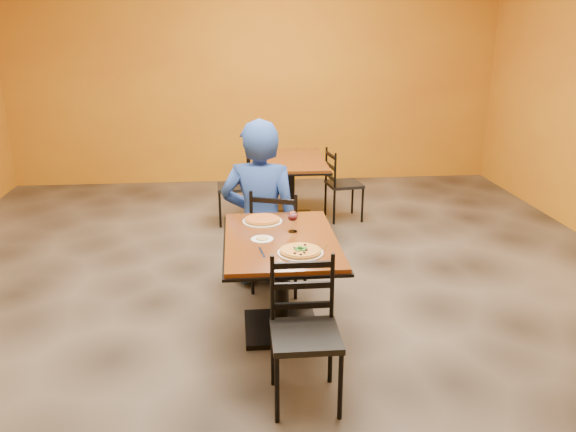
{
  "coord_description": "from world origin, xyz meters",
  "views": [
    {
      "loc": [
        -0.31,
        -4.33,
        2.2
      ],
      "look_at": [
        0.07,
        -0.3,
        0.85
      ],
      "focal_mm": 35.45,
      "sensor_mm": 36.0,
      "label": 1
    }
  ],
  "objects": [
    {
      "name": "plate_far",
      "position": [
        -0.11,
        -0.13,
        0.76
      ],
      "size": [
        0.31,
        0.31,
        0.01
      ],
      "primitive_type": "cylinder",
      "color": "white",
      "rests_on": "table_main"
    },
    {
      "name": "floor",
      "position": [
        0.0,
        0.0,
        0.0
      ],
      "size": [
        7.0,
        8.0,
        0.01
      ],
      "primitive_type": "cube",
      "color": "black",
      "rests_on": "ground"
    },
    {
      "name": "wine_glass",
      "position": [
        0.1,
        -0.37,
        0.84
      ],
      "size": [
        0.08,
        0.08,
        0.18
      ],
      "primitive_type": null,
      "color": "white",
      "rests_on": "table_main"
    },
    {
      "name": "pizza_far",
      "position": [
        -0.11,
        -0.13,
        0.77
      ],
      "size": [
        0.28,
        0.28,
        0.02
      ],
      "primitive_type": "cylinder",
      "color": "orange",
      "rests_on": "plate_far"
    },
    {
      "name": "table_main",
      "position": [
        0.0,
        -0.5,
        0.56
      ],
      "size": [
        0.83,
        1.23,
        0.75
      ],
      "color": "#693010",
      "rests_on": "floor"
    },
    {
      "name": "side_plate",
      "position": [
        -0.14,
        -0.53,
        0.76
      ],
      "size": [
        0.16,
        0.16,
        0.01
      ],
      "primitive_type": "cylinder",
      "color": "white",
      "rests_on": "table_main"
    },
    {
      "name": "chair_main_near",
      "position": [
        0.08,
        -1.38,
        0.45
      ],
      "size": [
        0.41,
        0.41,
        0.9
      ],
      "primitive_type": null,
      "rotation": [
        0.0,
        0.0,
        -0.01
      ],
      "color": "black",
      "rests_on": "floor"
    },
    {
      "name": "pizza_main",
      "position": [
        0.11,
        -0.81,
        0.77
      ],
      "size": [
        0.28,
        0.28,
        0.02
      ],
      "primitive_type": "cylinder",
      "color": "#98320B",
      "rests_on": "plate_main"
    },
    {
      "name": "wall_back",
      "position": [
        0.0,
        4.0,
        1.5
      ],
      "size": [
        7.0,
        0.01,
        3.0
      ],
      "primitive_type": "cube",
      "color": "#C18115",
      "rests_on": "ground"
    },
    {
      "name": "plate_main",
      "position": [
        0.11,
        -0.81,
        0.76
      ],
      "size": [
        0.31,
        0.31,
        0.01
      ],
      "primitive_type": "cylinder",
      "color": "white",
      "rests_on": "table_main"
    },
    {
      "name": "diner",
      "position": [
        -0.11,
        0.43,
        0.74
      ],
      "size": [
        0.79,
        0.6,
        1.48
      ],
      "primitive_type": "imported",
      "rotation": [
        0.0,
        0.0,
        2.92
      ],
      "color": "#1B3F95",
      "rests_on": "floor"
    },
    {
      "name": "table_second",
      "position": [
        0.31,
        2.08,
        0.56
      ],
      "size": [
        0.86,
        1.25,
        0.75
      ],
      "rotation": [
        0.0,
        0.0,
        -0.02
      ],
      "color": "#693010",
      "rests_on": "floor"
    },
    {
      "name": "chair_second_right",
      "position": [
        0.96,
        2.08,
        0.43
      ],
      "size": [
        0.43,
        0.43,
        0.85
      ],
      "primitive_type": null,
      "rotation": [
        0.0,
        0.0,
        1.71
      ],
      "color": "black",
      "rests_on": "floor"
    },
    {
      "name": "chair_main_far",
      "position": [
        0.05,
        0.26,
        0.46
      ],
      "size": [
        0.53,
        0.53,
        0.93
      ],
      "primitive_type": null,
      "rotation": [
        0.0,
        0.0,
        2.8
      ],
      "color": "black",
      "rests_on": "floor"
    },
    {
      "name": "knife",
      "position": [
        0.27,
        -0.76,
        0.75
      ],
      "size": [
        0.09,
        0.2,
        0.0
      ],
      "primitive_type": "cube",
      "rotation": [
        0.0,
        0.0,
        -0.38
      ],
      "color": "silver",
      "rests_on": "table_main"
    },
    {
      "name": "chair_second_left",
      "position": [
        -0.34,
        2.08,
        0.43
      ],
      "size": [
        0.4,
        0.4,
        0.85
      ],
      "primitive_type": null,
      "rotation": [
        0.0,
        0.0,
        -1.53
      ],
      "color": "black",
      "rests_on": "floor"
    },
    {
      "name": "dip",
      "position": [
        -0.14,
        -0.53,
        0.76
      ],
      "size": [
        0.09,
        0.09,
        0.01
      ],
      "primitive_type": "cylinder",
      "color": "tan",
      "rests_on": "side_plate"
    },
    {
      "name": "fork",
      "position": [
        -0.15,
        -0.77,
        0.75
      ],
      "size": [
        0.04,
        0.19,
        0.0
      ],
      "primitive_type": "cube",
      "rotation": [
        0.0,
        0.0,
        0.14
      ],
      "color": "silver",
      "rests_on": "table_main"
    }
  ]
}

